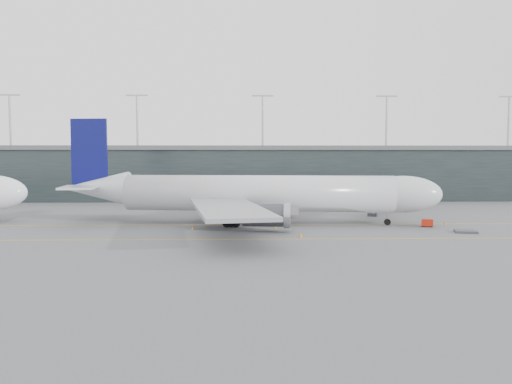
{
  "coord_description": "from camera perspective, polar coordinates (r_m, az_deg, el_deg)",
  "views": [
    {
      "loc": [
        -0.71,
        -92.67,
        12.06
      ],
      "look_at": [
        1.71,
        -4.0,
        5.86
      ],
      "focal_mm": 35.0,
      "sensor_mm": 36.0,
      "label": 1
    }
  ],
  "objects": [
    {
      "name": "cone_wing_port",
      "position": [
        103.86,
        3.14,
        -2.46
      ],
      "size": [
        0.49,
        0.49,
        0.78
      ],
      "primitive_type": "cone",
      "color": "orange",
      "rests_on": "ground"
    },
    {
      "name": "taxiline_a",
      "position": [
        89.49,
        -1.1,
        -3.74
      ],
      "size": [
        160.0,
        0.25,
        0.02
      ],
      "primitive_type": "cube",
      "color": "gold",
      "rests_on": "ground"
    },
    {
      "name": "taxiline_lead_main",
      "position": [
        113.46,
        1.33,
        -2.1
      ],
      "size": [
        0.25,
        60.0,
        0.02
      ],
      "primitive_type": "cube",
      "color": "gold",
      "rests_on": "ground"
    },
    {
      "name": "cone_tail",
      "position": [
        83.7,
        -7.28,
        -4.11
      ],
      "size": [
        0.38,
        0.38,
        0.61
      ],
      "primitive_type": "cone",
      "color": "#D1690B",
      "rests_on": "ground"
    },
    {
      "name": "gse_cart",
      "position": [
        91.45,
        18.99,
        -3.33
      ],
      "size": [
        2.26,
        1.84,
        1.33
      ],
      "rotation": [
        0.0,
        0.0,
        -0.36
      ],
      "color": "red",
      "rests_on": "ground"
    },
    {
      "name": "terminal",
      "position": [
        150.74,
        -1.29,
        2.31
      ],
      "size": [
        240.0,
        36.0,
        29.0
      ],
      "color": "black",
      "rests_on": "ground"
    },
    {
      "name": "ground",
      "position": [
        93.46,
        -1.12,
        -3.42
      ],
      "size": [
        320.0,
        320.0,
        0.0
      ],
      "primitive_type": "plane",
      "color": "#515156",
      "rests_on": "ground"
    },
    {
      "name": "taxiline_b",
      "position": [
        73.67,
        -0.99,
        -5.42
      ],
      "size": [
        160.0,
        0.25,
        0.02
      ],
      "primitive_type": "cube",
      "color": "gold",
      "rests_on": "ground"
    },
    {
      "name": "cone_wing_stbd",
      "position": [
        75.91,
        5.11,
        -4.86
      ],
      "size": [
        0.5,
        0.5,
        0.79
      ],
      "primitive_type": "cone",
      "color": "orange",
      "rests_on": "ground"
    },
    {
      "name": "cone_nose",
      "position": [
        96.02,
        20.78,
        -3.29
      ],
      "size": [
        0.4,
        0.4,
        0.63
      ],
      "primitive_type": "cone",
      "color": "orange",
      "rests_on": "ground"
    },
    {
      "name": "baggage_dolly",
      "position": [
        86.81,
        22.84,
        -4.17
      ],
      "size": [
        3.94,
        3.46,
        0.34
      ],
      "primitive_type": "cube",
      "rotation": [
        0.0,
        0.0,
        -0.26
      ],
      "color": "#3B3A40",
      "rests_on": "ground"
    },
    {
      "name": "uld_b",
      "position": [
        105.96,
        -3.05,
        -2.02
      ],
      "size": [
        2.33,
        2.04,
        1.82
      ],
      "rotation": [
        0.0,
        0.0,
        0.24
      ],
      "color": "#3B3B40",
      "rests_on": "ground"
    },
    {
      "name": "jet_bridge",
      "position": [
        117.49,
        13.02,
        0.2
      ],
      "size": [
        18.92,
        44.2,
        6.0
      ],
      "rotation": [
        0.0,
        0.0,
        -0.43
      ],
      "color": "#2E2E34",
      "rests_on": "ground"
    },
    {
      "name": "uld_c",
      "position": [
        104.42,
        -0.5,
        -2.04
      ],
      "size": [
        2.68,
        2.38,
        2.05
      ],
      "rotation": [
        0.0,
        0.0,
        0.29
      ],
      "color": "#3B3B40",
      "rests_on": "ground"
    },
    {
      "name": "uld_a",
      "position": [
        102.46,
        -4.46,
        -2.27
      ],
      "size": [
        2.27,
        2.03,
        1.71
      ],
      "rotation": [
        0.0,
        0.0,
        0.33
      ],
      "color": "#3B3B40",
      "rests_on": "ground"
    },
    {
      "name": "main_aircraft",
      "position": [
        90.15,
        -0.07,
        -0.25
      ],
      "size": [
        68.39,
        63.85,
        19.17
      ],
      "rotation": [
        0.0,
        0.0,
        -0.12
      ],
      "color": "silver",
      "rests_on": "ground"
    }
  ]
}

